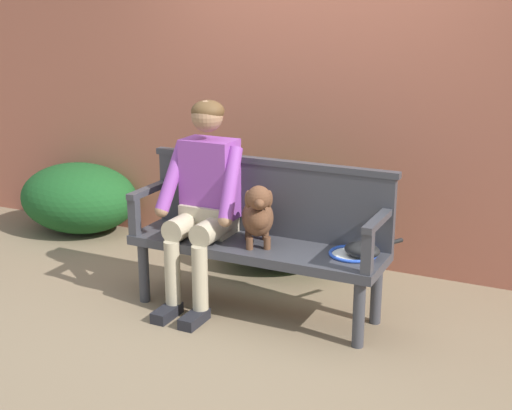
{
  "coord_description": "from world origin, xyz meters",
  "views": [
    {
      "loc": [
        1.82,
        -3.77,
        1.94
      ],
      "look_at": [
        0.0,
        0.0,
        0.72
      ],
      "focal_mm": 49.58,
      "sensor_mm": 36.0,
      "label": 1
    }
  ],
  "objects_px": {
    "baseball_glove": "(362,250)",
    "person_seated": "(204,195)",
    "tennis_racket": "(356,253)",
    "dog_on_bench": "(258,214)",
    "garden_bench": "(256,253)"
  },
  "relations": [
    {
      "from": "baseball_glove",
      "to": "person_seated",
      "type": "bearing_deg",
      "value": -167.27
    },
    {
      "from": "garden_bench",
      "to": "dog_on_bench",
      "type": "relative_size",
      "value": 3.97
    },
    {
      "from": "person_seated",
      "to": "baseball_glove",
      "type": "relative_size",
      "value": 6.08
    },
    {
      "from": "dog_on_bench",
      "to": "baseball_glove",
      "type": "height_order",
      "value": "dog_on_bench"
    },
    {
      "from": "dog_on_bench",
      "to": "baseball_glove",
      "type": "relative_size",
      "value": 1.88
    },
    {
      "from": "person_seated",
      "to": "baseball_glove",
      "type": "distance_m",
      "value": 1.06
    },
    {
      "from": "tennis_racket",
      "to": "baseball_glove",
      "type": "bearing_deg",
      "value": -35.75
    },
    {
      "from": "baseball_glove",
      "to": "garden_bench",
      "type": "bearing_deg",
      "value": -166.31
    },
    {
      "from": "dog_on_bench",
      "to": "tennis_racket",
      "type": "bearing_deg",
      "value": 12.24
    },
    {
      "from": "garden_bench",
      "to": "dog_on_bench",
      "type": "bearing_deg",
      "value": -52.55
    },
    {
      "from": "person_seated",
      "to": "baseball_glove",
      "type": "bearing_deg",
      "value": 3.2
    },
    {
      "from": "person_seated",
      "to": "tennis_racket",
      "type": "bearing_deg",
      "value": 5.22
    },
    {
      "from": "garden_bench",
      "to": "person_seated",
      "type": "bearing_deg",
      "value": -178.59
    },
    {
      "from": "tennis_racket",
      "to": "garden_bench",
      "type": "bearing_deg",
      "value": -172.59
    },
    {
      "from": "person_seated",
      "to": "baseball_glove",
      "type": "xyz_separation_m",
      "value": [
        1.04,
        0.06,
        -0.23
      ]
    }
  ]
}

